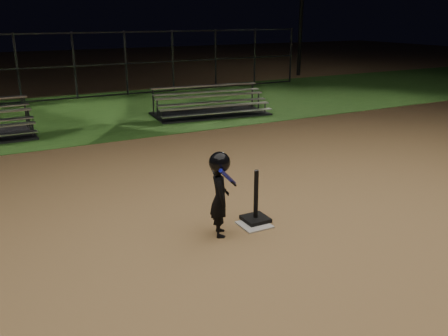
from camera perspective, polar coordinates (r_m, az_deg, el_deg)
ground at (r=7.39m, az=3.69°, el=-6.93°), size 80.00×80.00×0.00m
grass_strip at (r=16.37m, az=-15.12°, el=6.50°), size 60.00×8.00×0.01m
home_plate at (r=7.39m, az=3.69°, el=-6.85°), size 0.45×0.45×0.02m
batting_tee at (r=7.43m, az=3.84°, el=-5.24°), size 0.38×0.38×0.84m
child_batter at (r=6.83m, az=-0.51°, el=-2.89°), size 0.49×0.59×1.28m
bleacher_right at (r=15.42m, az=-1.65°, el=7.11°), size 3.80×2.15×0.89m
backstop_fence at (r=19.10m, az=-17.61°, el=11.65°), size 20.08×0.08×2.50m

